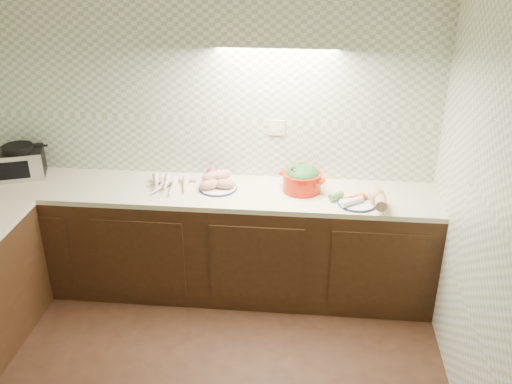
# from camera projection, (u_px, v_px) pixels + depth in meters

# --- Properties ---
(room) EXTENTS (3.60, 3.60, 2.60)m
(room) POSITION_uv_depth(u_px,v_px,m) (138.00, 187.00, 2.73)
(room) COLOR black
(room) RESTS_ON ground
(counter) EXTENTS (3.60, 3.60, 0.90)m
(counter) POSITION_uv_depth(u_px,v_px,m) (85.00, 295.00, 3.91)
(counter) COLOR black
(counter) RESTS_ON ground
(toaster_oven) EXTENTS (0.44, 0.39, 0.26)m
(toaster_oven) POSITION_uv_depth(u_px,v_px,m) (20.00, 162.00, 4.57)
(toaster_oven) COLOR black
(toaster_oven) RESTS_ON counter
(parsnip_pile) EXTENTS (0.47, 0.39, 0.08)m
(parsnip_pile) POSITION_uv_depth(u_px,v_px,m) (172.00, 184.00, 4.41)
(parsnip_pile) COLOR beige
(parsnip_pile) RESTS_ON counter
(sweet_potato_plate) EXTENTS (0.30, 0.30, 0.13)m
(sweet_potato_plate) POSITION_uv_depth(u_px,v_px,m) (217.00, 182.00, 4.38)
(sweet_potato_plate) COLOR #151C44
(sweet_potato_plate) RESTS_ON counter
(onion_bowl) EXTENTS (0.17, 0.17, 0.13)m
(onion_bowl) POSITION_uv_depth(u_px,v_px,m) (214.00, 176.00, 4.49)
(onion_bowl) COLOR black
(onion_bowl) RESTS_ON counter
(dutch_oven) EXTENTS (0.39, 0.39, 0.20)m
(dutch_oven) POSITION_uv_depth(u_px,v_px,m) (302.00, 179.00, 4.33)
(dutch_oven) COLOR #B91803
(dutch_oven) RESTS_ON counter
(veg_plate) EXTENTS (0.44, 0.30, 0.13)m
(veg_plate) POSITION_uv_depth(u_px,v_px,m) (366.00, 198.00, 4.14)
(veg_plate) COLOR #151C44
(veg_plate) RESTS_ON counter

